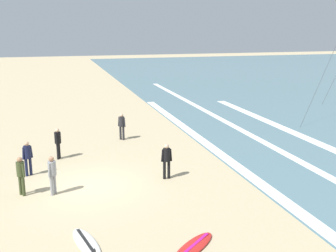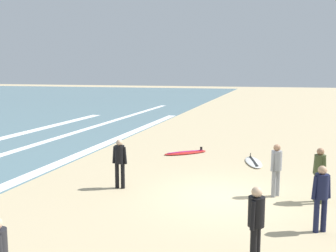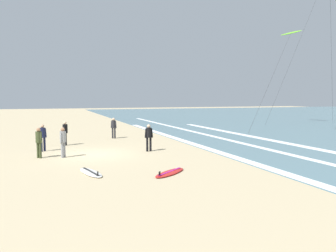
# 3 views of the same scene
# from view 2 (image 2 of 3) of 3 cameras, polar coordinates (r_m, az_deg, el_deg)

# --- Properties ---
(ground_plane) EXTENTS (160.00, 160.00, 0.00)m
(ground_plane) POSITION_cam_2_polar(r_m,az_deg,el_deg) (12.55, 7.75, -9.81)
(ground_plane) COLOR tan
(wave_foam_shoreline) EXTENTS (39.11, 0.60, 0.01)m
(wave_foam_shoreline) POSITION_cam_2_polar(r_m,az_deg,el_deg) (15.95, -17.85, -6.22)
(wave_foam_shoreline) COLOR white
(wave_foam_shoreline) RESTS_ON ocean_surface
(surfer_right_near) EXTENTS (0.51, 0.32, 1.60)m
(surfer_right_near) POSITION_cam_2_polar(r_m,az_deg,el_deg) (8.18, 12.23, -12.63)
(surfer_right_near) COLOR black
(surfer_right_near) RESTS_ON ground
(surfer_left_far) EXTENTS (0.33, 0.48, 1.60)m
(surfer_left_far) POSITION_cam_2_polar(r_m,az_deg,el_deg) (10.26, 20.66, -8.72)
(surfer_left_far) COLOR #141938
(surfer_left_far) RESTS_ON ground
(surfer_mid_group) EXTENTS (0.47, 0.36, 1.60)m
(surfer_mid_group) POSITION_cam_2_polar(r_m,az_deg,el_deg) (12.66, 14.92, -5.35)
(surfer_mid_group) COLOR gray
(surfer_mid_group) RESTS_ON ground
(surfer_left_near) EXTENTS (0.46, 0.38, 1.60)m
(surfer_left_near) POSITION_cam_2_polar(r_m,az_deg,el_deg) (12.46, 20.45, -5.80)
(surfer_left_near) COLOR #384223
(surfer_left_near) RESTS_ON ground
(surfer_foreground_main) EXTENTS (0.32, 0.51, 1.60)m
(surfer_foreground_main) POSITION_cam_2_polar(r_m,az_deg,el_deg) (13.17, -6.78, -4.62)
(surfer_foreground_main) COLOR black
(surfer_foreground_main) RESTS_ON ground
(surfboard_foreground_flat) EXTENTS (1.81, 1.99, 0.25)m
(surfboard_foreground_flat) POSITION_cam_2_polar(r_m,az_deg,el_deg) (18.61, 2.47, -3.74)
(surfboard_foreground_flat) COLOR red
(surfboard_foreground_flat) RESTS_ON ground
(surfboard_right_spare) EXTENTS (2.18, 1.06, 0.25)m
(surfboard_right_spare) POSITION_cam_2_polar(r_m,az_deg,el_deg) (17.09, 11.88, -4.96)
(surfboard_right_spare) COLOR silver
(surfboard_right_spare) RESTS_ON ground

